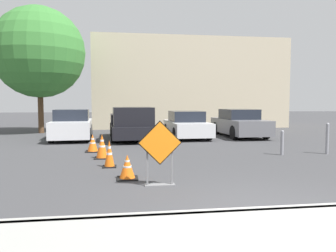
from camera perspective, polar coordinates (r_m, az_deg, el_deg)
ground_plane at (r=15.17m, az=1.18°, el=-2.80°), size 96.00×96.00×0.00m
sidewalk_strip at (r=4.86m, az=24.34°, el=-17.46°), size 25.07×2.12×0.14m
curb_lip at (r=5.73m, az=18.44°, el=-13.98°), size 25.07×0.20×0.14m
road_closed_sign at (r=7.15m, az=-1.42°, el=-4.11°), size 0.97×0.20×1.44m
traffic_cone_nearest at (r=7.93m, az=-7.11°, el=-7.13°), size 0.50×0.50×0.59m
traffic_cone_second at (r=9.42m, az=-10.18°, el=-4.82°), size 0.38×0.38×0.77m
traffic_cone_third at (r=10.92m, az=-11.42°, el=-3.54°), size 0.51×0.51×0.79m
traffic_cone_fourth at (r=12.43m, az=-12.99°, el=-2.96°), size 0.52×0.52×0.65m
parked_car_nearest at (r=16.83m, az=-16.37°, el=0.08°), size 2.05×4.10×1.48m
pickup_truck at (r=16.17m, az=-6.37°, el=0.17°), size 2.20×5.10×1.60m
parked_car_second at (r=17.12m, az=3.24°, el=0.14°), size 1.91×4.35×1.37m
parked_car_third at (r=17.94m, az=12.32°, el=0.40°), size 1.97×4.46×1.46m
bollard_nearest at (r=12.04m, az=19.25°, el=-2.62°), size 0.12×0.12×0.87m
bollard_second at (r=12.91m, az=25.99°, el=-1.84°), size 0.12×0.12×1.11m
building_facade_backdrop at (r=25.30m, az=3.44°, el=7.28°), size 14.03×5.00×6.44m
street_tree_behind_lot at (r=21.14m, az=-21.52°, el=11.82°), size 5.32×5.32×7.43m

